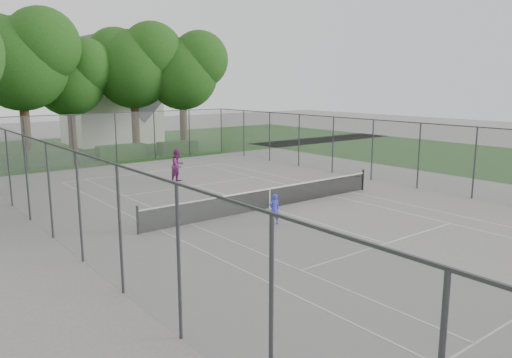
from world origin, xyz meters
TOP-DOWN VIEW (x-y plane):
  - ground at (0.00, 0.00)m, footprint 120.00×120.00m
  - grass_far at (0.00, 26.00)m, footprint 60.00×20.00m
  - grass_right at (22.00, 0.00)m, footprint 16.00×40.00m
  - court_markings at (0.00, 0.00)m, footprint 11.03×23.83m
  - tennis_net at (0.00, 0.00)m, footprint 12.87×0.10m
  - perimeter_fence at (0.00, 0.00)m, footprint 18.08×34.08m
  - tree_far_left at (-4.74, 21.40)m, footprint 7.50×6.84m
  - tree_far_midleft at (-0.94, 23.07)m, footprint 6.26×5.71m
  - tree_far_midright at (3.96, 22.02)m, footprint 7.29×6.66m
  - tree_far_right at (7.69, 20.58)m, footprint 6.88×6.28m
  - hedge_left at (-4.92, 18.69)m, footprint 4.27×1.28m
  - hedge_mid at (0.72, 17.93)m, footprint 3.53×1.01m
  - hedge_right at (5.78, 18.54)m, footprint 3.16×1.16m
  - house at (4.51, 28.60)m, footprint 7.83×6.07m
  - girl_player at (-1.53, -2.11)m, footprint 0.50×0.37m
  - woman_player at (-0.14, 8.02)m, footprint 1.11×1.00m

SIDE VIEW (x-z plane):
  - ground at x=0.00m, z-range 0.00..0.00m
  - grass_far at x=0.00m, z-range 0.00..0.00m
  - grass_right at x=22.00m, z-range 0.00..0.00m
  - court_markings at x=0.00m, z-range 0.00..0.01m
  - hedge_right at x=5.78m, z-range 0.00..0.95m
  - tennis_net at x=0.00m, z-range -0.04..1.06m
  - hedge_left at x=-4.92m, z-range 0.00..1.07m
  - hedge_mid at x=0.72m, z-range 0.00..1.11m
  - girl_player at x=-1.53m, z-range 0.00..1.26m
  - woman_player at x=-0.14m, z-range 0.00..1.89m
  - perimeter_fence at x=0.00m, z-range 0.05..3.57m
  - house at x=4.51m, z-range -0.95..8.80m
  - tree_far_midleft at x=-0.94m, z-range 1.68..10.68m
  - tree_far_right at x=7.69m, z-range 1.85..11.74m
  - tree_far_midright at x=3.96m, z-range 1.96..12.44m
  - tree_far_left at x=-4.74m, z-range 2.02..12.79m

